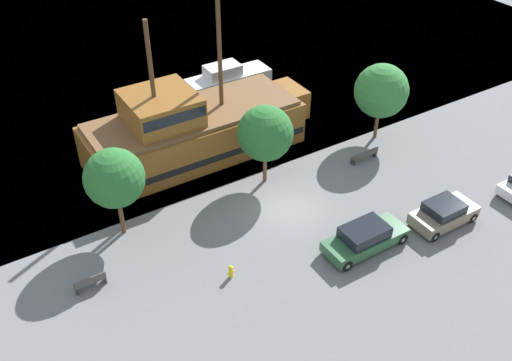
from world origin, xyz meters
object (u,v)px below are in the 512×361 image
at_px(parked_car_curb_front, 365,238).
at_px(fire_hydrant, 231,271).
at_px(moored_boat_dockside, 227,77).
at_px(bench_promenade_west, 365,155).
at_px(pirate_ship, 193,129).
at_px(bench_promenade_east, 90,282).
at_px(parked_car_curb_mid, 444,213).

distance_m(parked_car_curb_front, fire_hydrant, 7.50).
height_order(moored_boat_dockside, fire_hydrant, moored_boat_dockside).
xyz_separation_m(moored_boat_dockside, bench_promenade_west, (2.33, -14.36, -0.23)).
xyz_separation_m(pirate_ship, moored_boat_dockside, (6.87, 7.60, -1.21)).
bearing_deg(bench_promenade_west, bench_promenade_east, -175.64).
relative_size(parked_car_curb_mid, bench_promenade_east, 2.46).
relative_size(fire_hydrant, bench_promenade_east, 0.48).
xyz_separation_m(pirate_ship, fire_hydrant, (-3.57, -11.26, -1.48)).
bearing_deg(bench_promenade_west, parked_car_curb_front, -130.69).
height_order(pirate_ship, moored_boat_dockside, pirate_ship).
bearing_deg(bench_promenade_east, moored_boat_dockside, 43.25).
xyz_separation_m(moored_boat_dockside, fire_hydrant, (-10.44, -18.86, -0.27)).
height_order(parked_car_curb_front, bench_promenade_west, parked_car_curb_front).
relative_size(parked_car_curb_front, bench_promenade_west, 2.44).
distance_m(parked_car_curb_front, bench_promenade_east, 14.50).
xyz_separation_m(pirate_ship, parked_car_curb_mid, (8.83, -13.96, -1.16)).
height_order(parked_car_curb_front, fire_hydrant, parked_car_curb_front).
bearing_deg(moored_boat_dockside, fire_hydrant, -118.97).
distance_m(moored_boat_dockside, parked_car_curb_front, 21.03).
height_order(pirate_ship, parked_car_curb_front, pirate_ship).
distance_m(pirate_ship, bench_promenade_east, 12.98).
height_order(moored_boat_dockside, parked_car_curb_mid, moored_boat_dockside).
relative_size(moored_boat_dockside, bench_promenade_east, 4.40).
relative_size(moored_boat_dockside, parked_car_curb_mid, 1.79).
bearing_deg(bench_promenade_east, bench_promenade_west, 4.36).
bearing_deg(bench_promenade_west, parked_car_curb_mid, -92.94).
relative_size(pirate_ship, parked_car_curb_front, 3.23).
xyz_separation_m(parked_car_curb_front, parked_car_curb_mid, (5.16, -0.78, -0.01)).
bearing_deg(fire_hydrant, parked_car_curb_front, -14.91).
bearing_deg(parked_car_curb_mid, parked_car_curb_front, 171.42).
bearing_deg(fire_hydrant, parked_car_curb_mid, -12.32).
bearing_deg(pirate_ship, bench_promenade_west, -36.28).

